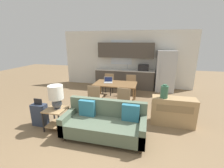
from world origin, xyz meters
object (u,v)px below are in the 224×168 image
object	(u,v)px
refrigerator	(165,71)
credenza	(173,111)
side_table	(56,115)
table_lamp	(56,95)
suitcase	(40,114)
dining_chair_far_right	(131,84)
couch	(105,123)
dining_chair_near_right	(125,99)
dining_table	(115,85)
laptop	(108,81)
dining_chair_far_left	(108,83)
dining_chair_near_left	(95,96)
vase	(164,92)

from	to	relation	value
refrigerator	credenza	world-z (taller)	refrigerator
side_table	table_lamp	size ratio (longest dim) A/B	0.90
side_table	suitcase	xyz separation A→B (m)	(-0.54, 0.05, -0.07)
dining_chair_far_right	suitcase	xyz separation A→B (m)	(-2.11, -2.88, -0.18)
couch	side_table	size ratio (longest dim) A/B	3.49
side_table	dining_chair_far_right	bearing A→B (deg)	61.81
dining_chair_near_right	suitcase	size ratio (longest dim) A/B	1.14
dining_table	couch	size ratio (longest dim) A/B	0.79
couch	refrigerator	bearing A→B (deg)	66.99
laptop	suitcase	distance (m)	2.57
side_table	dining_chair_far_left	bearing A→B (deg)	78.41
dining_chair_far_right	side_table	bearing A→B (deg)	-124.97
dining_chair_far_right	dining_chair_near_right	size ratio (longest dim) A/B	1.00
couch	dining_chair_near_left	distance (m)	1.47
side_table	laptop	world-z (taller)	laptop
dining_chair_far_left	dining_chair_near_left	world-z (taller)	same
dining_table	suitcase	size ratio (longest dim) A/B	2.01
couch	dining_chair_far_left	bearing A→B (deg)	103.47
dining_chair_near_left	dining_chair_far_right	bearing A→B (deg)	-121.77
dining_table	credenza	distance (m)	2.23
table_lamp	dining_chair_far_left	xyz separation A→B (m)	(0.56, 2.90, -0.43)
dining_chair_far_right	dining_chair_far_left	size ratio (longest dim) A/B	1.00
dining_chair_far_left	suitcase	xyz separation A→B (m)	(-1.14, -2.89, -0.18)
side_table	dining_chair_near_left	xyz separation A→B (m)	(0.60, 1.28, 0.11)
laptop	suitcase	size ratio (longest dim) A/B	0.48
refrigerator	dining_table	size ratio (longest dim) A/B	1.19
dining_chair_far_left	suitcase	distance (m)	3.11
credenza	table_lamp	bearing A→B (deg)	-163.06
refrigerator	suitcase	bearing A→B (deg)	-132.06
credenza	dining_chair_far_right	xyz separation A→B (m)	(-1.37, 2.01, 0.10)
dining_chair_far_right	laptop	bearing A→B (deg)	-142.85
table_lamp	dining_chair_near_right	distance (m)	2.02
refrigerator	vase	xyz separation A→B (m)	(-0.31, -3.08, 0.03)
vase	dining_chair_far_right	world-z (taller)	vase
couch	dining_chair_near_right	distance (m)	1.31
table_lamp	credenza	xyz separation A→B (m)	(2.91, 0.89, -0.53)
side_table	laptop	bearing A→B (deg)	69.90
dining_chair_near_left	dining_chair_near_right	world-z (taller)	same
refrigerator	dining_table	xyz separation A→B (m)	(-1.89, -1.83, -0.25)
refrigerator	dining_chair_near_left	xyz separation A→B (m)	(-2.38, -2.66, -0.43)
side_table	suitcase	bearing A→B (deg)	174.72
dining_chair_far_right	suitcase	size ratio (longest dim) A/B	1.14
refrigerator	suitcase	world-z (taller)	refrigerator
table_lamp	laptop	distance (m)	2.29
dining_chair_near_right	laptop	distance (m)	1.22
dining_table	vase	world-z (taller)	vase
table_lamp	credenza	bearing A→B (deg)	16.94
table_lamp	dining_chair_far_right	xyz separation A→B (m)	(1.53, 2.90, -0.43)
dining_chair_far_left	dining_chair_near_right	distance (m)	1.92
dining_table	table_lamp	xyz separation A→B (m)	(-1.05, -2.09, 0.25)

